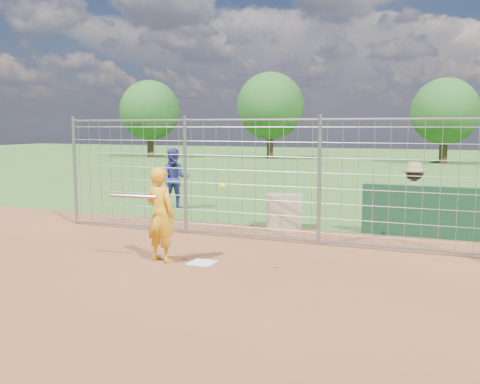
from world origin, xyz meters
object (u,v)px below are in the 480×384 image
at_px(batter, 161,215).
at_px(bystander_a, 175,179).
at_px(equipment_bin, 284,212).
at_px(bystander_c, 413,196).

relative_size(batter, bystander_a, 0.96).
distance_m(batter, equipment_bin, 3.91).
relative_size(bystander_c, equipment_bin, 1.95).
distance_m(bystander_c, equipment_bin, 2.98).
xyz_separation_m(bystander_a, bystander_c, (6.56, -0.59, -0.09)).
bearing_deg(equipment_bin, bystander_c, 2.38).
height_order(batter, equipment_bin, batter).
height_order(bystander_c, equipment_bin, bystander_c).
bearing_deg(bystander_c, batter, 46.03).
height_order(batter, bystander_c, batter).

